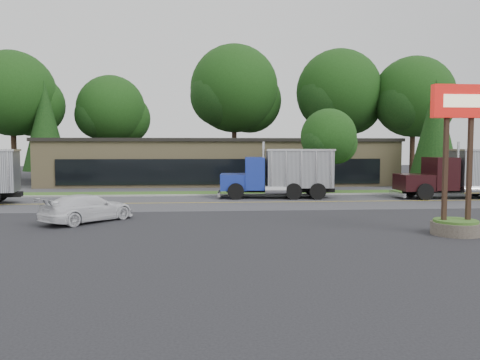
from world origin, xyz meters
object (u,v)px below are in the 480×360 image
object	(u,v)px
bilo_sign	(457,184)
rally_car	(88,208)
dump_truck_blue	(283,172)
dump_truck_maroon	(475,172)

from	to	relation	value
bilo_sign	rally_car	bearing A→B (deg)	163.99
rally_car	dump_truck_blue	bearing A→B (deg)	-97.61
bilo_sign	dump_truck_maroon	world-z (taller)	bilo_sign
dump_truck_maroon	rally_car	bearing A→B (deg)	19.88
dump_truck_maroon	rally_car	world-z (taller)	dump_truck_maroon
bilo_sign	dump_truck_maroon	distance (m)	15.47
bilo_sign	rally_car	distance (m)	16.18
dump_truck_blue	rally_car	world-z (taller)	dump_truck_blue
dump_truck_maroon	dump_truck_blue	bearing A→B (deg)	-4.21
dump_truck_blue	rally_car	distance (m)	14.53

